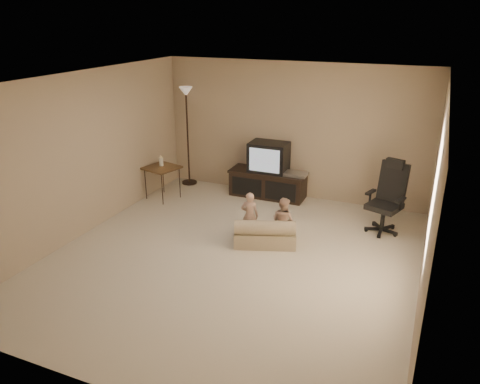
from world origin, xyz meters
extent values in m
plane|color=beige|center=(0.00, 0.00, 0.00)|extent=(5.50, 5.50, 0.00)
plane|color=white|center=(0.00, 0.00, 2.50)|extent=(5.50, 5.50, 0.00)
plane|color=tan|center=(0.00, 2.75, 1.25)|extent=(5.00, 0.00, 5.00)
plane|color=tan|center=(0.00, -2.75, 1.25)|extent=(5.00, 0.00, 5.00)
plane|color=tan|center=(-2.50, 0.00, 1.25)|extent=(0.00, 5.50, 5.50)
plane|color=tan|center=(2.50, 0.00, 1.25)|extent=(0.00, 5.50, 5.50)
cube|color=black|center=(-0.37, 2.49, 0.23)|extent=(1.41, 0.52, 0.45)
cube|color=black|center=(-0.37, 2.49, 0.48)|extent=(1.45, 0.56, 0.04)
cube|color=black|center=(-0.70, 2.23, 0.23)|extent=(0.58, 0.03, 0.34)
cube|color=black|center=(-0.03, 2.24, 0.23)|extent=(0.58, 0.03, 0.34)
cube|color=black|center=(-0.37, 2.51, 0.78)|extent=(0.71, 0.51, 0.55)
cube|color=silver|center=(-0.37, 2.25, 0.78)|extent=(0.58, 0.02, 0.43)
cube|color=#B3B3B6|center=(0.18, 2.45, 0.53)|extent=(0.40, 0.28, 0.06)
cylinder|color=black|center=(1.84, 1.71, 0.23)|extent=(0.06, 0.06, 0.37)
cube|color=black|center=(1.84, 1.71, 0.45)|extent=(0.59, 0.59, 0.08)
cube|color=black|center=(1.92, 1.92, 0.79)|extent=(0.47, 0.30, 0.65)
cube|color=black|center=(1.92, 1.92, 1.10)|extent=(0.29, 0.18, 0.15)
cube|color=black|center=(1.61, 1.80, 0.62)|extent=(0.15, 0.27, 0.04)
cube|color=black|center=(2.08, 1.63, 0.62)|extent=(0.15, 0.27, 0.04)
cube|color=brown|center=(-2.15, 1.62, 0.60)|extent=(0.68, 0.68, 0.03)
cylinder|color=black|center=(-2.42, 1.46, 0.30)|extent=(0.02, 0.02, 0.62)
cylinder|color=black|center=(-1.99, 1.34, 0.30)|extent=(0.02, 0.02, 0.62)
cylinder|color=black|center=(-2.31, 1.89, 0.30)|extent=(0.02, 0.02, 0.62)
cylinder|color=black|center=(-1.88, 1.78, 0.30)|extent=(0.02, 0.02, 0.62)
cylinder|color=silver|center=(-2.19, 1.68, 0.70)|extent=(0.08, 0.08, 0.16)
cone|color=#FFE3A6|center=(-2.19, 1.68, 0.81)|extent=(0.06, 0.06, 0.06)
cylinder|color=black|center=(-2.10, 2.55, 0.02)|extent=(0.31, 0.31, 0.03)
cylinder|color=black|center=(-2.10, 2.55, 0.94)|extent=(0.03, 0.03, 1.85)
cone|color=beige|center=(-2.10, 2.55, 1.87)|extent=(0.26, 0.26, 0.17)
cube|color=tan|center=(0.26, 0.61, 0.12)|extent=(1.03, 0.78, 0.24)
cylinder|color=tan|center=(0.31, 0.46, 0.34)|extent=(0.92, 0.51, 0.22)
imported|color=tan|center=(-0.03, 0.71, 0.38)|extent=(0.31, 0.25, 0.75)
imported|color=tan|center=(0.51, 0.70, 0.38)|extent=(0.41, 0.30, 0.75)
camera|label=1|loc=(2.40, -5.40, 3.28)|focal=35.00mm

